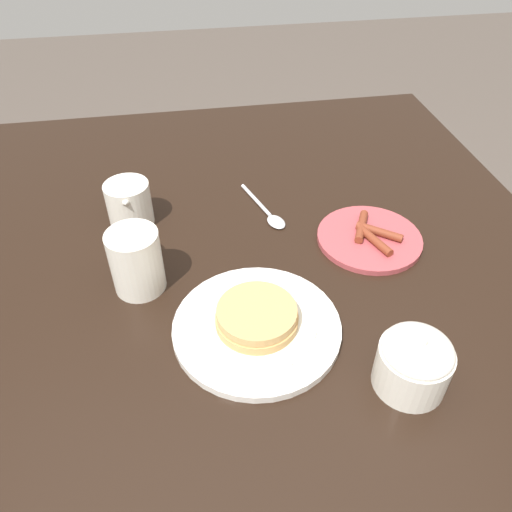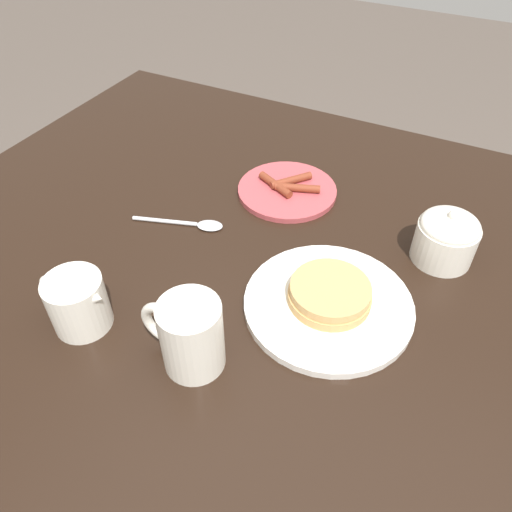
{
  "view_description": "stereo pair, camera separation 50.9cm",
  "coord_description": "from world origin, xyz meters",
  "px_view_note": "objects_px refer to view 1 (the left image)",
  "views": [
    {
      "loc": [
        -0.43,
        0.1,
        1.31
      ],
      "look_at": [
        0.15,
        -0.0,
        0.8
      ],
      "focal_mm": 35.0,
      "sensor_mm": 36.0,
      "label": 1
    },
    {
      "loc": [
        -0.09,
        0.48,
        1.3
      ],
      "look_at": [
        0.15,
        -0.0,
        0.8
      ],
      "focal_mm": 35.0,
      "sensor_mm": 36.0,
      "label": 2
    }
  ],
  "objects_px": {
    "side_plate_bacon": "(370,238)",
    "sugar_bowl": "(414,362)",
    "spoon": "(269,214)",
    "creamer_pitcher": "(129,203)",
    "pancake_plate": "(257,324)",
    "coffee_mug": "(136,259)"
  },
  "relations": [
    {
      "from": "spoon",
      "to": "creamer_pitcher",
      "type": "bearing_deg",
      "value": 84.84
    },
    {
      "from": "pancake_plate",
      "to": "spoon",
      "type": "height_order",
      "value": "pancake_plate"
    },
    {
      "from": "pancake_plate",
      "to": "side_plate_bacon",
      "type": "xyz_separation_m",
      "value": [
        0.17,
        -0.23,
        -0.01
      ]
    },
    {
      "from": "sugar_bowl",
      "to": "pancake_plate",
      "type": "bearing_deg",
      "value": 55.96
    },
    {
      "from": "sugar_bowl",
      "to": "spoon",
      "type": "relative_size",
      "value": 0.6
    },
    {
      "from": "pancake_plate",
      "to": "creamer_pitcher",
      "type": "relative_size",
      "value": 2.07
    },
    {
      "from": "side_plate_bacon",
      "to": "spoon",
      "type": "xyz_separation_m",
      "value": [
        0.1,
        0.16,
        -0.0
      ]
    },
    {
      "from": "pancake_plate",
      "to": "spoon",
      "type": "distance_m",
      "value": 0.27
    },
    {
      "from": "creamer_pitcher",
      "to": "spoon",
      "type": "relative_size",
      "value": 0.75
    },
    {
      "from": "spoon",
      "to": "pancake_plate",
      "type": "bearing_deg",
      "value": 165.48
    },
    {
      "from": "coffee_mug",
      "to": "creamer_pitcher",
      "type": "height_order",
      "value": "coffee_mug"
    },
    {
      "from": "creamer_pitcher",
      "to": "coffee_mug",
      "type": "bearing_deg",
      "value": -174.76
    },
    {
      "from": "coffee_mug",
      "to": "creamer_pitcher",
      "type": "xyz_separation_m",
      "value": [
        0.17,
        0.02,
        -0.01
      ]
    },
    {
      "from": "pancake_plate",
      "to": "creamer_pitcher",
      "type": "height_order",
      "value": "creamer_pitcher"
    },
    {
      "from": "side_plate_bacon",
      "to": "spoon",
      "type": "relative_size",
      "value": 1.17
    },
    {
      "from": "creamer_pitcher",
      "to": "sugar_bowl",
      "type": "height_order",
      "value": "sugar_bowl"
    },
    {
      "from": "side_plate_bacon",
      "to": "coffee_mug",
      "type": "height_order",
      "value": "coffee_mug"
    },
    {
      "from": "sugar_bowl",
      "to": "spoon",
      "type": "distance_m",
      "value": 0.4
    },
    {
      "from": "side_plate_bacon",
      "to": "creamer_pitcher",
      "type": "xyz_separation_m",
      "value": [
        0.12,
        0.4,
        0.04
      ]
    },
    {
      "from": "pancake_plate",
      "to": "coffee_mug",
      "type": "bearing_deg",
      "value": 52.85
    },
    {
      "from": "side_plate_bacon",
      "to": "creamer_pitcher",
      "type": "bearing_deg",
      "value": 73.06
    },
    {
      "from": "side_plate_bacon",
      "to": "sugar_bowl",
      "type": "height_order",
      "value": "sugar_bowl"
    }
  ]
}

